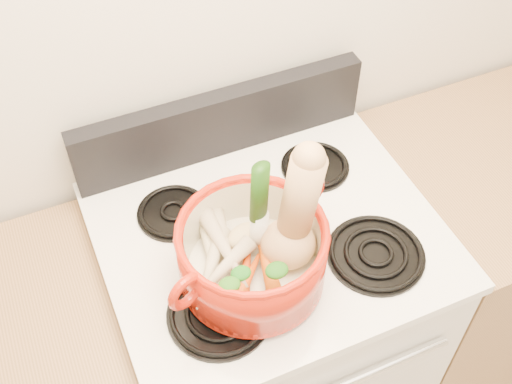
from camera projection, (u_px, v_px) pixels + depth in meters
name	position (u px, v px, depth m)	size (l,w,h in m)	color
wall_back	(208.00, 24.00, 1.45)	(3.50, 0.02, 2.60)	silver
stove_body	(267.00, 334.00, 1.87)	(0.76, 0.65, 0.92)	silver
cooktop	(270.00, 235.00, 1.51)	(0.78, 0.67, 0.03)	white
control_backsplash	(221.00, 123.00, 1.61)	(0.76, 0.05, 0.18)	black
burner_front_left	(219.00, 312.00, 1.35)	(0.22, 0.22, 0.02)	black
burner_front_right	(376.00, 253.00, 1.45)	(0.22, 0.22, 0.02)	black
burner_back_left	(173.00, 212.00, 1.53)	(0.17, 0.17, 0.02)	black
burner_back_right	(315.00, 165.00, 1.63)	(0.17, 0.17, 0.02)	black
dutch_oven	(252.00, 254.00, 1.34)	(0.31, 0.31, 0.15)	#AA1A0A
pot_handle_left	(186.00, 291.00, 1.22)	(0.09, 0.09, 0.02)	#AA1A0A
pot_handle_right	(310.00, 193.00, 1.38)	(0.09, 0.09, 0.02)	#AA1A0A
squash	(293.00, 214.00, 1.28)	(0.12, 0.12, 0.30)	tan
leek	(259.00, 209.00, 1.30)	(0.04, 0.04, 0.28)	white
ginger	(247.00, 237.00, 1.39)	(0.09, 0.07, 0.05)	tan
parsnip_0	(213.00, 260.00, 1.36)	(0.04, 0.04, 0.19)	beige
parsnip_1	(210.00, 267.00, 1.34)	(0.04, 0.04, 0.19)	beige
parsnip_2	(223.00, 239.00, 1.38)	(0.04, 0.04, 0.20)	beige
parsnip_3	(222.00, 269.00, 1.32)	(0.04, 0.04, 0.17)	beige
parsnip_4	(223.00, 245.00, 1.35)	(0.04, 0.04, 0.21)	beige
carrot_0	(246.00, 271.00, 1.35)	(0.03, 0.03, 0.16)	#C03C09
carrot_1	(245.00, 286.00, 1.31)	(0.03, 0.03, 0.16)	#C63809
carrot_2	(265.00, 258.00, 1.35)	(0.04, 0.04, 0.19)	#D2550A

